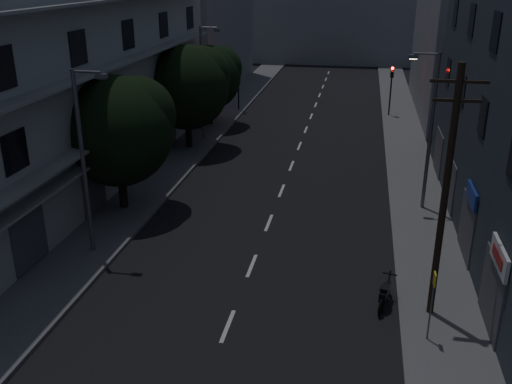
% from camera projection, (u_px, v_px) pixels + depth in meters
% --- Properties ---
extents(ground, '(160.00, 160.00, 0.00)m').
position_uv_depth(ground, '(292.00, 163.00, 37.16)').
color(ground, black).
rests_on(ground, ground).
extents(sidewalk_left, '(3.00, 90.00, 0.15)m').
position_uv_depth(sidewalk_left, '(182.00, 156.00, 38.41)').
color(sidewalk_left, '#565659').
rests_on(sidewalk_left, ground).
extents(sidewalk_right, '(3.00, 90.00, 0.15)m').
position_uv_depth(sidewalk_right, '(411.00, 169.00, 35.86)').
color(sidewalk_right, '#565659').
rests_on(sidewalk_right, ground).
extents(lane_markings, '(0.15, 60.50, 0.01)m').
position_uv_depth(lane_markings, '(303.00, 137.00, 42.88)').
color(lane_markings, beige).
rests_on(lane_markings, ground).
extents(building_left, '(7.00, 36.00, 14.00)m').
position_uv_depth(building_left, '(55.00, 67.00, 30.24)').
color(building_left, '#A0A09B').
rests_on(building_left, ground).
extents(building_far_left, '(6.00, 20.00, 16.00)m').
position_uv_depth(building_far_left, '(204.00, 10.00, 57.34)').
color(building_far_left, slate).
rests_on(building_far_left, ground).
extents(building_far_right, '(6.00, 20.00, 13.00)m').
position_uv_depth(building_far_right, '(460.00, 36.00, 48.31)').
color(building_far_right, slate).
rests_on(building_far_right, ground).
extents(building_far_end, '(24.00, 8.00, 10.00)m').
position_uv_depth(building_far_end, '(335.00, 23.00, 76.53)').
color(building_far_end, slate).
rests_on(building_far_end, ground).
extents(tree_near, '(5.59, 5.59, 6.89)m').
position_uv_depth(tree_near, '(119.00, 127.00, 28.50)').
color(tree_near, black).
rests_on(tree_near, sidewalk_left).
extents(tree_mid, '(5.73, 5.73, 7.06)m').
position_uv_depth(tree_mid, '(188.00, 84.00, 38.58)').
color(tree_mid, black).
rests_on(tree_mid, sidewalk_left).
extents(tree_far, '(5.03, 5.03, 6.22)m').
position_uv_depth(tree_far, '(210.00, 75.00, 44.79)').
color(tree_far, black).
rests_on(tree_far, sidewalk_left).
extents(traffic_signal_far_right, '(0.28, 0.37, 4.10)m').
position_uv_depth(traffic_signal_far_right, '(392.00, 81.00, 47.79)').
color(traffic_signal_far_right, black).
rests_on(traffic_signal_far_right, sidewalk_right).
extents(traffic_signal_far_left, '(0.28, 0.37, 4.10)m').
position_uv_depth(traffic_signal_far_left, '(238.00, 76.00, 49.69)').
color(traffic_signal_far_left, black).
rests_on(traffic_signal_far_left, sidewalk_left).
extents(street_lamp_left_near, '(1.51, 0.25, 8.00)m').
position_uv_depth(street_lamp_left_near, '(85.00, 155.00, 23.76)').
color(street_lamp_left_near, slate).
rests_on(street_lamp_left_near, sidewalk_left).
extents(street_lamp_right, '(1.51, 0.25, 8.00)m').
position_uv_depth(street_lamp_right, '(429.00, 125.00, 28.36)').
color(street_lamp_right, '#56585E').
rests_on(street_lamp_right, sidewalk_right).
extents(street_lamp_left_far, '(1.51, 0.25, 8.00)m').
position_uv_depth(street_lamp_left_far, '(204.00, 77.00, 40.73)').
color(street_lamp_left_far, slate).
rests_on(street_lamp_left_far, sidewalk_left).
extents(utility_pole, '(1.80, 0.24, 9.00)m').
position_uv_depth(utility_pole, '(445.00, 191.00, 19.10)').
color(utility_pole, black).
rests_on(utility_pole, sidewalk_right).
extents(bus_stop_sign, '(0.06, 0.35, 2.52)m').
position_uv_depth(bus_stop_sign, '(433.00, 294.00, 18.65)').
color(bus_stop_sign, '#595B60').
rests_on(bus_stop_sign, sidewalk_right).
extents(motorcycle, '(0.70, 1.86, 1.21)m').
position_uv_depth(motorcycle, '(385.00, 295.00, 21.26)').
color(motorcycle, black).
rests_on(motorcycle, ground).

